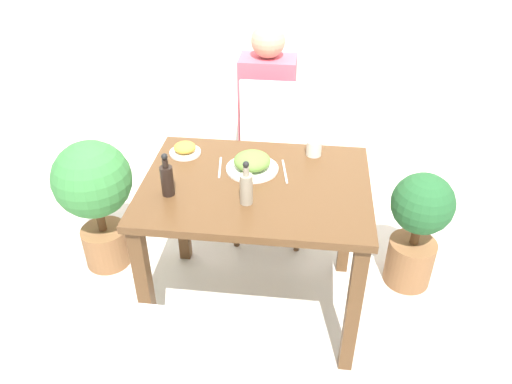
% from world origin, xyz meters
% --- Properties ---
extents(ground_plane, '(16.00, 16.00, 0.00)m').
position_xyz_m(ground_plane, '(0.00, 0.00, 0.00)').
color(ground_plane, beige).
extents(dining_table, '(1.01, 0.76, 0.76)m').
position_xyz_m(dining_table, '(0.00, 0.00, 0.64)').
color(dining_table, brown).
rests_on(dining_table, ground_plane).
extents(chair_near, '(0.42, 0.42, 0.90)m').
position_xyz_m(chair_near, '(-0.05, -0.78, 0.51)').
color(chair_near, silver).
rests_on(chair_near, ground_plane).
extents(chair_far, '(0.42, 0.42, 0.90)m').
position_xyz_m(chair_far, '(0.01, 0.72, 0.51)').
color(chair_far, silver).
rests_on(chair_far, ground_plane).
extents(food_plate, '(0.24, 0.24, 0.08)m').
position_xyz_m(food_plate, '(-0.03, 0.11, 0.80)').
color(food_plate, white).
rests_on(food_plate, dining_table).
extents(side_plate, '(0.15, 0.15, 0.06)m').
position_xyz_m(side_plate, '(-0.37, 0.22, 0.79)').
color(side_plate, white).
rests_on(side_plate, dining_table).
extents(drink_cup, '(0.07, 0.07, 0.08)m').
position_xyz_m(drink_cup, '(0.25, 0.28, 0.80)').
color(drink_cup, silver).
rests_on(drink_cup, dining_table).
extents(sauce_bottle, '(0.05, 0.05, 0.20)m').
position_xyz_m(sauce_bottle, '(-0.02, -0.16, 0.84)').
color(sauce_bottle, gray).
rests_on(sauce_bottle, dining_table).
extents(condiment_bottle, '(0.05, 0.05, 0.20)m').
position_xyz_m(condiment_bottle, '(-0.36, -0.13, 0.84)').
color(condiment_bottle, black).
rests_on(condiment_bottle, dining_table).
extents(fork_utensil, '(0.03, 0.18, 0.00)m').
position_xyz_m(fork_utensil, '(-0.18, 0.11, 0.77)').
color(fork_utensil, silver).
rests_on(fork_utensil, dining_table).
extents(spoon_utensil, '(0.04, 0.20, 0.00)m').
position_xyz_m(spoon_utensil, '(0.12, 0.11, 0.77)').
color(spoon_utensil, silver).
rests_on(spoon_utensil, dining_table).
extents(potted_plant_left, '(0.41, 0.41, 0.77)m').
position_xyz_m(potted_plant_left, '(-0.89, 0.23, 0.48)').
color(potted_plant_left, brown).
rests_on(potted_plant_left, ground_plane).
extents(potted_plant_right, '(0.32, 0.32, 0.68)m').
position_xyz_m(potted_plant_right, '(0.81, 0.28, 0.38)').
color(potted_plant_right, brown).
rests_on(potted_plant_right, ground_plane).
extents(person_figure, '(0.34, 0.22, 1.17)m').
position_xyz_m(person_figure, '(-0.05, 1.04, 0.58)').
color(person_figure, '#2D3347').
rests_on(person_figure, ground_plane).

